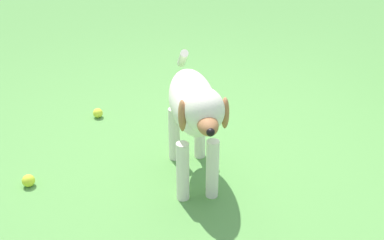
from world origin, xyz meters
The scene contains 4 objects.
ground centered at (0.00, 0.00, 0.00)m, with size 14.00×14.00×0.00m, color #548C42.
dog centered at (0.17, -0.27, 0.43)m, with size 0.81×0.63×0.66m.
tennis_ball_0 centered at (-0.82, -0.19, 0.03)m, with size 0.07×0.07×0.07m, color yellow.
tennis_ball_1 centered at (-0.41, -0.90, 0.03)m, with size 0.07×0.07×0.07m, color #CDDD32.
Camera 1 is at (1.53, -1.65, 1.36)m, focal length 41.26 mm.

